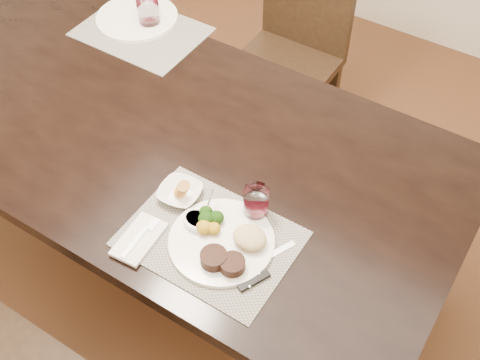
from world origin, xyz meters
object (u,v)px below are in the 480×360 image
Objects in this scene: dinner_plate at (225,242)px; far_plate at (137,17)px; wine_glass_near at (256,204)px; cracker_bowl at (180,193)px; chair_far at (293,44)px; steak_knife at (259,274)px.

dinner_plate reaches higher than far_plate.
dinner_plate is 2.95× the size of wine_glass_near.
cracker_bowl is at bearing -163.67° from wine_glass_near.
chair_far is 1.37m from steak_knife.
wine_glass_near is (-0.12, 0.17, 0.04)m from steak_knife.
cracker_bowl is 1.38× the size of wine_glass_near.
dinner_plate is 1.36× the size of steak_knife.
far_plate is at bearing 147.46° from wine_glass_near.
cracker_bowl is at bearing -172.75° from steak_knife.
dinner_plate is at bearing -168.38° from steak_knife.
wine_glass_near is (0.01, 0.14, 0.03)m from dinner_plate.
steak_knife is 1.57× the size of cracker_bowl.
cracker_bowl is 0.43× the size of far_plate.
dinner_plate is 0.92× the size of far_plate.
dinner_plate is 0.13m from steak_knife.
chair_far is 2.85× the size of far_plate.
steak_knife is at bearing -36.26° from far_plate.
wine_glass_near is at bearing 149.07° from steak_knife.
chair_far is 4.22× the size of steak_knife.
wine_glass_near is 0.31× the size of far_plate.
chair_far reaches higher than cracker_bowl.
far_plate is (-0.67, 0.63, -0.01)m from cracker_bowl.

